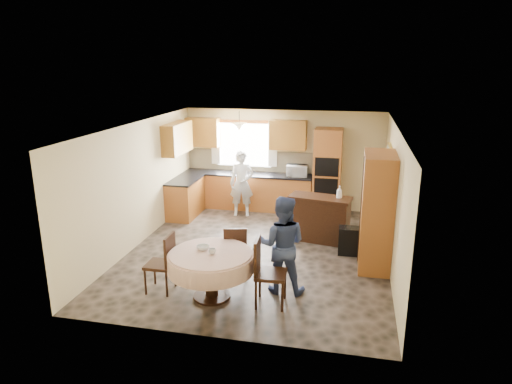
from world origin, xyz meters
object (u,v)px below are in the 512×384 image
object	(u,v)px
sideboard	(319,220)
cupboard	(377,211)
person_sink	(242,184)
person_dining	(282,245)
chair_back	(236,250)
chair_right	(265,268)
chair_left	(164,260)
dining_table	(211,263)
oven_tower	(327,172)

from	to	relation	value
sideboard	cupboard	xyz separation A→B (m)	(1.09, -1.01, 0.60)
person_sink	person_dining	distance (m)	3.92
chair_back	chair_right	distance (m)	1.02
chair_left	chair_right	xyz separation A→B (m)	(1.69, -0.06, 0.06)
dining_table	person_sink	xyz separation A→B (m)	(-0.51, 4.06, 0.20)
cupboard	person_sink	xyz separation A→B (m)	(-3.08, 2.26, -0.26)
chair_right	person_dining	distance (m)	0.55
chair_right	person_sink	size ratio (longest dim) A/B	0.68
dining_table	person_sink	size ratio (longest dim) A/B	0.85
sideboard	chair_left	xyz separation A→B (m)	(-2.29, -2.76, 0.09)
oven_tower	person_dining	size ratio (longest dim) A/B	1.30
person_dining	dining_table	bearing A→B (deg)	22.37
chair_left	oven_tower	bearing A→B (deg)	152.85
oven_tower	chair_back	bearing A→B (deg)	-108.42
chair_back	person_dining	world-z (taller)	person_dining
chair_right	person_sink	xyz separation A→B (m)	(-1.38, 4.08, 0.20)
dining_table	chair_left	xyz separation A→B (m)	(-0.82, 0.05, -0.06)
chair_right	cupboard	bearing A→B (deg)	-46.27
chair_left	chair_back	xyz separation A→B (m)	(1.02, 0.70, -0.02)
cupboard	person_sink	distance (m)	3.83
sideboard	dining_table	world-z (taller)	sideboard
cupboard	person_dining	distance (m)	2.03
sideboard	chair_right	size ratio (longest dim) A/B	1.17
dining_table	chair_back	world-z (taller)	chair_back
oven_tower	sideboard	size ratio (longest dim) A/B	1.67
chair_left	cupboard	bearing A→B (deg)	117.01
dining_table	person_dining	xyz separation A→B (m)	(1.05, 0.46, 0.21)
chair_back	sideboard	bearing A→B (deg)	-135.02
cupboard	chair_left	world-z (taller)	cupboard
cupboard	chair_back	size ratio (longest dim) A/B	2.20
oven_tower	cupboard	world-z (taller)	oven_tower
chair_right	chair_back	bearing A→B (deg)	38.10
cupboard	person_sink	size ratio (longest dim) A/B	1.32
dining_table	chair_right	world-z (taller)	chair_right
chair_back	person_dining	bearing A→B (deg)	148.30
oven_tower	cupboard	xyz separation A→B (m)	(1.07, -2.83, -0.01)
dining_table	chair_back	xyz separation A→B (m)	(0.20, 0.75, -0.07)
sideboard	person_sink	size ratio (longest dim) A/B	0.79
chair_right	dining_table	bearing A→B (deg)	85.81
oven_tower	person_sink	bearing A→B (deg)	-164.17
person_sink	person_dining	world-z (taller)	person_dining
cupboard	chair_right	distance (m)	2.52
chair_left	person_sink	world-z (taller)	person_sink
person_dining	chair_left	bearing A→B (deg)	11.22
chair_back	person_dining	distance (m)	0.94
chair_left	dining_table	bearing A→B (deg)	86.38
chair_right	person_dining	size ratio (longest dim) A/B	0.67
oven_tower	person_dining	world-z (taller)	oven_tower
cupboard	dining_table	xyz separation A→B (m)	(-2.57, -1.80, -0.45)
cupboard	dining_table	size ratio (longest dim) A/B	1.55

